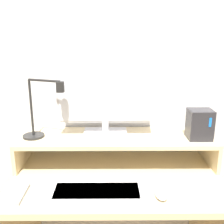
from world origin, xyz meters
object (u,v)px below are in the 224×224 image
Objects in this scene: monitor at (105,103)px; remote_control at (20,194)px; router_dock at (200,124)px; keyboard at (97,192)px; desk_lamp at (41,115)px; mouse at (161,194)px.

remote_control is at bearing -139.12° from monitor.
monitor is 0.49m from router_dock.
monitor is at bearing 40.88° from remote_control.
keyboard is at bearing 1.87° from remote_control.
desk_lamp is 0.48m from keyboard.
remote_control is at bearing -162.26° from router_dock.
mouse is at bearing -27.07° from desk_lamp.
desk_lamp is 0.77× the size of keyboard.
monitor reaches higher than mouse.
mouse reaches higher than keyboard.
router_dock is (0.48, -0.04, -0.10)m from monitor.
monitor reaches higher than keyboard.
router_dock is at bearing 49.89° from mouse.
monitor is at bearing 174.82° from router_dock.
desk_lamp is 2.01× the size of router_dock.
monitor is 0.51m from mouse.
keyboard is at bearing -42.41° from desk_lamp.
desk_lamp is 0.80m from router_dock.
monitor is 0.58m from remote_control.
mouse is 0.60m from remote_control.
mouse is at bearing -53.36° from monitor.
keyboard is 2.60× the size of remote_control.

